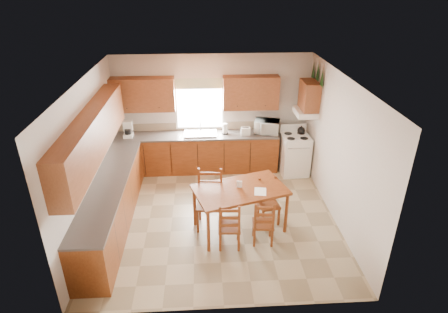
{
  "coord_description": "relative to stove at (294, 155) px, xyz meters",
  "views": [
    {
      "loc": [
        -0.23,
        -6.05,
        4.3
      ],
      "look_at": [
        0.15,
        0.3,
        1.15
      ],
      "focal_mm": 30.0,
      "sensor_mm": 36.0,
      "label": 1
    }
  ],
  "objects": [
    {
      "name": "chair_far_right",
      "position": [
        -0.92,
        -1.91,
        -0.02
      ],
      "size": [
        0.42,
        0.41,
        0.88
      ],
      "primitive_type": "cube",
      "rotation": [
        0.0,
        0.0,
        0.17
      ],
      "color": "brown",
      "rests_on": "floor"
    },
    {
      "name": "wall_back",
      "position": [
        -1.88,
        0.57,
        0.89
      ],
      "size": [
        4.5,
        4.5,
        0.0
      ],
      "primitive_type": "plane",
      "color": "beige",
      "rests_on": "floor"
    },
    {
      "name": "toaster",
      "position": [
        -1.14,
        0.2,
        0.55
      ],
      "size": [
        0.21,
        0.14,
        0.17
      ],
      "primitive_type": "cube",
      "rotation": [
        0.0,
        0.0,
        0.02
      ],
      "color": "white",
      "rests_on": "counter_back"
    },
    {
      "name": "sink_basin",
      "position": [
        -2.18,
        0.27,
        0.48
      ],
      "size": [
        0.75,
        0.45,
        0.04
      ],
      "primitive_type": "cube",
      "color": "silver",
      "rests_on": "counter_back"
    },
    {
      "name": "pine_decal_b",
      "position": [
        0.33,
        -0.03,
        1.96
      ],
      "size": [
        0.22,
        0.22,
        0.36
      ],
      "primitive_type": "cone",
      "color": "#153514",
      "rests_on": "wall_right"
    },
    {
      "name": "pine_decal_c",
      "position": [
        0.33,
        0.29,
        1.92
      ],
      "size": [
        0.22,
        0.22,
        0.36
      ],
      "primitive_type": "cone",
      "color": "#153514",
      "rests_on": "wall_right"
    },
    {
      "name": "counter_left",
      "position": [
        -3.83,
        -1.83,
        0.44
      ],
      "size": [
        0.63,
        3.6,
        0.04
      ],
      "primitive_type": "cube",
      "color": "#49413D",
      "rests_on": "lower_cab_left"
    },
    {
      "name": "floor",
      "position": [
        -1.88,
        -1.68,
        -0.46
      ],
      "size": [
        4.5,
        4.5,
        0.0
      ],
      "primitive_type": "plane",
      "color": "#9C8B68",
      "rests_on": "ground"
    },
    {
      "name": "table_paper",
      "position": [
        -1.14,
        -2.2,
        0.4
      ],
      "size": [
        0.24,
        0.3,
        0.0
      ],
      "primitive_type": "cube",
      "rotation": [
        0.0,
        0.0,
        -0.15
      ],
      "color": "white",
      "rests_on": "dining_table"
    },
    {
      "name": "range_hood",
      "position": [
        0.15,
        -0.03,
        1.06
      ],
      "size": [
        0.44,
        0.62,
        0.12
      ],
      "primitive_type": "cube",
      "color": "white",
      "rests_on": "wall_right"
    },
    {
      "name": "chair_far_left",
      "position": [
        -2.03,
        -1.99,
        0.1
      ],
      "size": [
        0.51,
        0.49,
        1.11
      ],
      "primitive_type": "cube",
      "rotation": [
        0.0,
        0.0,
        -0.1
      ],
      "color": "brown",
      "rests_on": "floor"
    },
    {
      "name": "upper_cab_left",
      "position": [
        -3.96,
        -1.83,
        1.4
      ],
      "size": [
        0.33,
        3.6,
        0.75
      ],
      "primitive_type": "cube",
      "color": "brown",
      "rests_on": "wall_left"
    },
    {
      "name": "window_valance",
      "position": [
        -2.18,
        0.51,
        1.59
      ],
      "size": [
        1.19,
        0.01,
        0.24
      ],
      "primitive_type": "cube",
      "color": "#5F7E47",
      "rests_on": "wall_back"
    },
    {
      "name": "window_frame",
      "position": [
        -2.18,
        0.54,
        1.09
      ],
      "size": [
        1.13,
        0.02,
        1.18
      ],
      "primitive_type": "cube",
      "color": "white",
      "rests_on": "wall_back"
    },
    {
      "name": "chair_near_left",
      "position": [
        -1.12,
        -2.49,
        -0.03
      ],
      "size": [
        0.39,
        0.38,
        0.87
      ],
      "primitive_type": "cube",
      "rotation": [
        0.0,
        0.0,
        3.06
      ],
      "color": "brown",
      "rests_on": "floor"
    },
    {
      "name": "table_card",
      "position": [
        -1.5,
        -2.04,
        0.46
      ],
      "size": [
        0.1,
        0.04,
        0.13
      ],
      "primitive_type": "cube",
      "rotation": [
        0.0,
        0.0,
        -0.2
      ],
      "color": "white",
      "rests_on": "dining_table"
    },
    {
      "name": "chair_near_right",
      "position": [
        -1.71,
        -2.56,
        -0.01
      ],
      "size": [
        0.39,
        0.38,
        0.89
      ],
      "primitive_type": "cube",
      "rotation": [
        0.0,
        0.0,
        3.09
      ],
      "color": "brown",
      "rests_on": "floor"
    },
    {
      "name": "counter_back",
      "position": [
        -2.25,
        0.27,
        0.44
      ],
      "size": [
        3.75,
        0.63,
        0.04
      ],
      "primitive_type": "cube",
      "color": "#49413D",
      "rests_on": "lower_cab_back"
    },
    {
      "name": "lower_cab_back",
      "position": [
        -2.25,
        0.27,
        -0.02
      ],
      "size": [
        3.75,
        0.6,
        0.88
      ],
      "primitive_type": "cube",
      "color": "brown",
      "rests_on": "floor"
    },
    {
      "name": "wall_left",
      "position": [
        -4.13,
        -1.68,
        0.89
      ],
      "size": [
        4.5,
        4.5,
        0.0
      ],
      "primitive_type": "plane",
      "color": "beige",
      "rests_on": "floor"
    },
    {
      "name": "coffeemaker",
      "position": [
        -3.82,
        0.23,
        0.65
      ],
      "size": [
        0.25,
        0.29,
        0.37
      ],
      "primitive_type": "cube",
      "rotation": [
        0.0,
        0.0,
        -0.11
      ],
      "color": "white",
      "rests_on": "counter_back"
    },
    {
      "name": "upper_cab_back_left",
      "position": [
        -3.43,
        0.4,
        1.4
      ],
      "size": [
        1.41,
        0.33,
        0.75
      ],
      "primitive_type": "cube",
      "color": "brown",
      "rests_on": "wall_back"
    },
    {
      "name": "wall_front",
      "position": [
        -1.88,
        -3.93,
        0.89
      ],
      "size": [
        4.5,
        4.5,
        0.0
      ],
      "primitive_type": "plane",
      "color": "beige",
      "rests_on": "floor"
    },
    {
      "name": "upper_cab_stove",
      "position": [
        0.2,
        -0.03,
        1.44
      ],
      "size": [
        0.33,
        0.62,
        0.62
      ],
      "primitive_type": "cube",
      "color": "brown",
      "rests_on": "wall_right"
    },
    {
      "name": "pine_decal_a",
      "position": [
        0.33,
        -0.35,
        1.92
      ],
      "size": [
        0.22,
        0.22,
        0.36
      ],
      "primitive_type": "cone",
      "color": "#153514",
      "rests_on": "wall_right"
    },
    {
      "name": "lower_cab_left",
      "position": [
        -3.83,
        -1.83,
        -0.02
      ],
      "size": [
        0.6,
        3.6,
        0.88
      ],
      "primitive_type": "cube",
      "color": "brown",
      "rests_on": "floor"
    },
    {
      "name": "stove",
      "position": [
        0.0,
        0.0,
        0.0
      ],
      "size": [
        0.65,
        0.66,
        0.92
      ],
      "primitive_type": "cube",
      "rotation": [
        0.0,
        0.0,
        0.04
      ],
      "color": "white",
      "rests_on": "floor"
    },
    {
      "name": "wall_right",
      "position": [
        0.37,
        -1.68,
        0.89
      ],
      "size": [
        4.5,
        4.5,
        0.0
      ],
      "primitive_type": "plane",
      "color": "beige",
      "rests_on": "floor"
    },
    {
      "name": "microwave",
      "position": [
        -0.63,
        0.27,
        0.62
      ],
      "size": [
        0.6,
        0.5,
        0.31
      ],
      "primitive_type": "imported",
      "rotation": [
        0.0,
        0.0,
        -0.28
      ],
      "color": "white",
      "rests_on": "counter_back"
    },
    {
      "name": "ceiling",
      "position": [
        -1.88,
        -1.68,
        2.24
      ],
      "size": [
        4.5,
        4.5,
        0.0
      ],
      "primitive_type": "plane",
      "color": "brown",
      "rests_on": "floor"
    },
    {
      "name": "backsplash",
      "position": [
        -2.25,
        0.56,
        0.55
      ],
      "size": [
        3.75,
        0.01,
        0.18
      ],
      "primitive_type": "cube",
      "color": "gray",
      "rests_on": "counter_back"
    },
    {
      "name": "dining_table",
      "position": [
        -1.48,
        -2.09,
        -0.03
      ],
      "size": [
        1.8,
        1.35,
        0.86
      ],
      "primitive_type": "cube",
      "rotation": [
        0.0,
        0.0,
        0.31
      ],
      "color": "brown",
      "rests_on": "floor"
    },
    {
      "name": "window_pane",
      "position": [
        -2.18,
        0.53,
        1.09
      ],
      "size": [
        1.05,
        0.01,
        1.1
      ],
      "primitive_type": "cube",
      "color": "white",
      "rests_on": "wall_back"
    },
    {
      "name": "upper_cab_back_right",
      "position": [
        -1.02,
        0.4,
        1.4
      ],
      "size": [
        1.25,
        0.33,
        0.75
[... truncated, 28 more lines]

